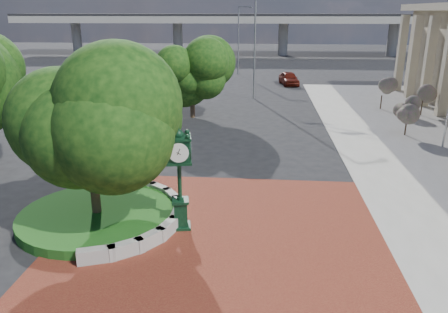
% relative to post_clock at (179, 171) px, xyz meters
% --- Properties ---
extents(ground, '(200.00, 200.00, 0.00)m').
position_rel_post_clock_xyz_m(ground, '(1.56, 0.34, -2.34)').
color(ground, black).
rests_on(ground, ground).
extents(plaza, '(12.00, 12.00, 0.04)m').
position_rel_post_clock_xyz_m(plaza, '(1.56, -0.66, -2.32)').
color(plaza, maroon).
rests_on(plaza, ground).
extents(planter_wall, '(2.96, 6.77, 0.54)m').
position_rel_post_clock_xyz_m(planter_wall, '(-1.15, 0.34, -2.07)').
color(planter_wall, '#9E9B93').
rests_on(planter_wall, ground).
extents(grass_bed, '(6.10, 6.10, 0.40)m').
position_rel_post_clock_xyz_m(grass_bed, '(-3.44, 0.34, -2.14)').
color(grass_bed, '#1F4E16').
rests_on(grass_bed, ground).
extents(overpass, '(90.00, 12.00, 7.50)m').
position_rel_post_clock_xyz_m(overpass, '(1.35, 70.34, 4.20)').
color(overpass, '#9E9B93').
rests_on(overpass, ground).
extents(tree_planter, '(5.20, 5.20, 6.33)m').
position_rel_post_clock_xyz_m(tree_planter, '(-3.44, 0.34, 1.38)').
color(tree_planter, '#38281C').
rests_on(tree_planter, ground).
extents(tree_street, '(4.40, 4.40, 5.45)m').
position_rel_post_clock_xyz_m(tree_street, '(-2.44, 18.34, 0.89)').
color(tree_street, '#38281C').
rests_on(tree_street, ground).
extents(post_clock, '(1.02, 1.02, 4.27)m').
position_rel_post_clock_xyz_m(post_clock, '(0.00, 0.00, 0.00)').
color(post_clock, black).
rests_on(post_clock, ground).
extents(parked_car, '(2.45, 4.53, 1.46)m').
position_rel_post_clock_xyz_m(parked_car, '(5.93, 35.08, -1.61)').
color(parked_car, '#53140B').
rests_on(parked_car, ground).
extents(street_lamp_near, '(1.95, 0.97, 9.19)m').
position_rel_post_clock_xyz_m(street_lamp_near, '(2.36, 26.62, 3.04)').
color(street_lamp_near, slate).
rests_on(street_lamp_near, ground).
extents(street_lamp_far, '(1.85, 0.77, 8.52)m').
position_rel_post_clock_xyz_m(street_lamp_far, '(-0.11, 43.27, 2.65)').
color(street_lamp_far, slate).
rests_on(street_lamp_far, ground).
extents(shrub_near, '(1.20, 1.20, 2.20)m').
position_rel_post_clock_xyz_m(shrub_near, '(12.60, 14.37, -0.75)').
color(shrub_near, '#38281C').
rests_on(shrub_near, ground).
extents(shrub_mid, '(1.20, 1.20, 2.20)m').
position_rel_post_clock_xyz_m(shrub_mid, '(15.64, 20.53, -0.75)').
color(shrub_mid, '#38281C').
rests_on(shrub_mid, ground).
extents(shrub_far, '(1.20, 1.20, 2.20)m').
position_rel_post_clock_xyz_m(shrub_far, '(13.03, 22.66, -0.75)').
color(shrub_far, '#38281C').
rests_on(shrub_far, ground).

